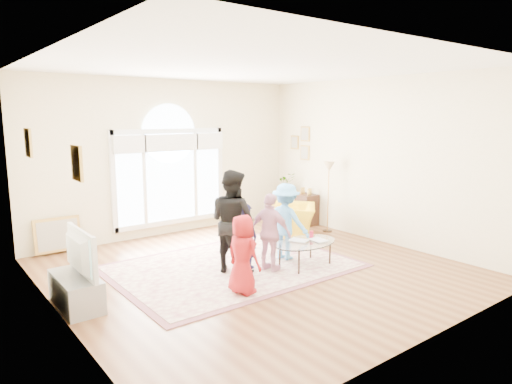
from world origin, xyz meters
TOP-DOWN VIEW (x-y plane):
  - ground at (0.00, 0.00)m, footprint 6.00×6.00m
  - room_shell at (0.01, 2.83)m, footprint 6.00×6.00m
  - area_rug at (-0.24, 0.36)m, footprint 3.60×2.60m
  - rug_border at (-0.24, 0.36)m, footprint 3.80×2.80m
  - tv_console at (-2.75, 0.30)m, footprint 0.45×1.00m
  - television at (-2.74, 0.30)m, footprint 0.17×1.05m
  - coffee_table at (0.73, -0.35)m, footprint 1.23×0.83m
  - armchair at (1.79, 1.14)m, footprint 1.36×1.37m
  - side_cabinet at (2.78, 1.79)m, footprint 0.40×0.50m
  - floor_lamp at (2.72, 1.04)m, footprint 0.29×0.29m
  - plant_pedestal at (2.70, 2.37)m, footprint 0.20×0.20m
  - potted_plant at (2.70, 2.37)m, footprint 0.47×0.43m
  - leaning_picture at (-2.31, 2.90)m, footprint 0.80×0.14m
  - child_red at (-0.78, -0.69)m, footprint 0.46×0.61m
  - child_navy at (-0.10, 0.17)m, footprint 0.37×0.45m
  - child_black at (-0.37, 0.15)m, footprint 0.78×0.91m
  - child_pink at (0.12, -0.19)m, footprint 0.52×0.79m
  - child_blue at (0.72, 0.13)m, footprint 0.75×0.96m

SIDE VIEW (x-z plane):
  - ground at x=0.00m, z-range 0.00..0.00m
  - leaning_picture at x=-2.31m, z-range -0.31..0.31m
  - rug_border at x=-0.24m, z-range 0.00..0.01m
  - area_rug at x=-0.24m, z-range 0.00..0.02m
  - tv_console at x=-2.75m, z-range 0.00..0.42m
  - armchair at x=1.79m, z-range 0.00..0.67m
  - side_cabinet at x=2.78m, z-range 0.00..0.70m
  - plant_pedestal at x=2.70m, z-range 0.00..0.70m
  - coffee_table at x=0.73m, z-range 0.13..0.67m
  - child_navy at x=-0.10m, z-range 0.02..1.08m
  - child_red at x=-0.78m, z-range 0.02..1.13m
  - child_pink at x=0.12m, z-range 0.02..1.27m
  - child_blue at x=0.72m, z-range 0.02..1.33m
  - television at x=-2.74m, z-range 0.42..1.02m
  - child_black at x=-0.37m, z-range 0.02..1.65m
  - potted_plant at x=2.70m, z-range 0.70..1.14m
  - floor_lamp at x=2.72m, z-range 0.53..2.04m
  - room_shell at x=0.01m, z-range -1.43..4.57m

